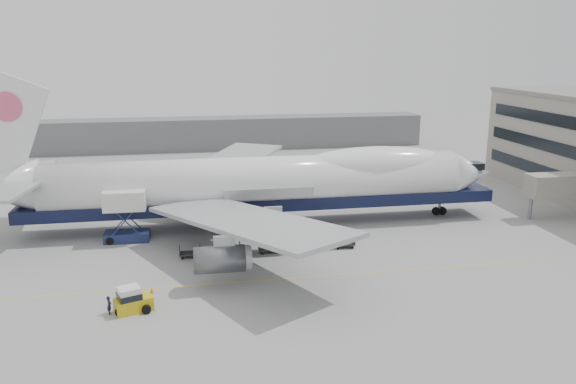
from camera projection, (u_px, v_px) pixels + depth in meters
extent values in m
plane|color=gray|center=(272.00, 258.00, 61.07)|extent=(260.00, 260.00, 0.00)
cube|color=gold|center=(281.00, 279.00, 55.34)|extent=(60.00, 0.15, 0.01)
cube|color=gray|center=(560.00, 185.00, 74.43)|extent=(9.00, 3.00, 3.00)
cylinder|color=slate|center=(530.00, 208.00, 74.49)|extent=(0.50, 0.50, 3.00)
cube|color=slate|center=(181.00, 134.00, 125.20)|extent=(110.00, 8.00, 7.00)
cylinder|color=white|center=(257.00, 182.00, 71.08)|extent=(52.00, 6.40, 6.40)
cube|color=black|center=(265.00, 201.00, 71.89)|extent=(60.00, 5.76, 1.50)
cone|color=white|center=(469.00, 173.00, 76.06)|extent=(6.00, 6.40, 6.40)
ellipsoid|color=white|center=(375.00, 164.00, 73.32)|extent=(20.67, 5.78, 4.56)
cube|color=white|center=(5.00, 128.00, 64.24)|extent=(10.52, 0.50, 13.56)
cylinder|color=#D85475|center=(7.00, 106.00, 63.71)|extent=(3.40, 0.30, 3.40)
cube|color=#9EA0A3|center=(245.00, 221.00, 57.11)|extent=(20.35, 26.74, 2.26)
cube|color=#9EA0A3|center=(226.00, 165.00, 84.33)|extent=(20.35, 26.74, 2.26)
cylinder|color=#595B60|center=(205.00, 173.00, 88.86)|extent=(4.80, 2.60, 2.60)
cylinder|color=#595B60|center=(249.00, 185.00, 81.31)|extent=(4.80, 2.60, 2.60)
cylinder|color=#595B60|center=(269.00, 227.00, 62.25)|extent=(4.80, 2.60, 2.60)
cylinder|color=#595B60|center=(219.00, 259.00, 52.64)|extent=(4.80, 2.60, 2.60)
cylinder|color=slate|center=(440.00, 206.00, 76.48)|extent=(0.36, 0.36, 2.50)
cylinder|color=black|center=(439.00, 211.00, 76.65)|extent=(1.10, 0.45, 1.10)
cylinder|color=slate|center=(236.00, 224.00, 68.82)|extent=(0.36, 0.36, 2.50)
cylinder|color=black|center=(237.00, 229.00, 68.99)|extent=(1.10, 0.45, 1.10)
cylinder|color=slate|center=(232.00, 210.00, 74.54)|extent=(0.36, 0.36, 2.50)
cylinder|color=black|center=(233.00, 215.00, 74.71)|extent=(1.10, 0.45, 1.10)
cube|color=navy|center=(127.00, 236.00, 66.29)|extent=(5.27, 2.64, 1.14)
cube|color=silver|center=(125.00, 200.00, 65.18)|extent=(4.86, 2.84, 2.29)
cube|color=navy|center=(125.00, 221.00, 64.64)|extent=(3.71, 0.22, 4.10)
cube|color=navy|center=(127.00, 215.00, 66.82)|extent=(3.71, 0.22, 4.10)
cube|color=slate|center=(126.00, 196.00, 66.77)|extent=(2.53, 1.32, 0.15)
cylinder|color=black|center=(110.00, 241.00, 65.00)|extent=(0.94, 0.36, 0.94)
cylinder|color=black|center=(112.00, 235.00, 66.98)|extent=(0.94, 0.36, 0.94)
cylinder|color=black|center=(143.00, 239.00, 65.64)|extent=(0.94, 0.36, 0.94)
cylinder|color=black|center=(144.00, 233.00, 67.62)|extent=(0.94, 0.36, 0.94)
cube|color=gold|center=(134.00, 304.00, 48.54)|extent=(3.49, 2.64, 1.22)
cube|color=silver|center=(129.00, 293.00, 48.10)|extent=(2.20, 2.07, 1.11)
cube|color=black|center=(129.00, 296.00, 48.16)|extent=(2.35, 2.21, 0.55)
cylinder|color=black|center=(120.00, 312.00, 47.72)|extent=(0.78, 0.33, 0.78)
cylinder|color=black|center=(122.00, 304.00, 49.10)|extent=(0.78, 0.33, 0.78)
cylinder|color=black|center=(146.00, 309.00, 48.10)|extent=(0.78, 0.33, 0.78)
cylinder|color=black|center=(148.00, 302.00, 49.48)|extent=(0.78, 0.33, 0.78)
imported|color=black|center=(109.00, 305.00, 47.96)|extent=(0.49, 0.66, 1.64)
cone|color=orange|center=(152.00, 290.00, 52.20)|extent=(0.35, 0.35, 0.54)
cube|color=orange|center=(152.00, 293.00, 52.26)|extent=(0.37, 0.37, 0.03)
cube|color=#2D2D30|center=(190.00, 253.00, 61.10)|extent=(2.30, 1.35, 0.18)
cube|color=#2D2D30|center=(180.00, 250.00, 60.81)|extent=(0.08, 1.35, 0.90)
cube|color=#2D2D30|center=(200.00, 249.00, 61.18)|extent=(0.08, 1.35, 0.90)
cylinder|color=black|center=(182.00, 258.00, 60.50)|extent=(0.30, 0.12, 0.30)
cylinder|color=black|center=(182.00, 255.00, 61.55)|extent=(0.30, 0.12, 0.30)
cylinder|color=black|center=(198.00, 257.00, 60.79)|extent=(0.30, 0.12, 0.30)
cylinder|color=black|center=(198.00, 254.00, 61.84)|extent=(0.30, 0.12, 0.30)
cube|color=#2D2D30|center=(230.00, 251.00, 61.84)|extent=(2.30, 1.35, 0.18)
cube|color=#2D2D30|center=(220.00, 248.00, 61.55)|extent=(0.08, 1.35, 0.90)
cube|color=#2D2D30|center=(240.00, 247.00, 61.93)|extent=(0.08, 1.35, 0.90)
cylinder|color=black|center=(223.00, 256.00, 61.24)|extent=(0.30, 0.12, 0.30)
cylinder|color=black|center=(222.00, 252.00, 62.29)|extent=(0.30, 0.12, 0.30)
cylinder|color=black|center=(238.00, 255.00, 61.54)|extent=(0.30, 0.12, 0.30)
cylinder|color=black|center=(237.00, 251.00, 62.58)|extent=(0.30, 0.12, 0.30)
cube|color=#2D2D30|center=(269.00, 248.00, 62.58)|extent=(2.30, 1.35, 0.18)
cube|color=#2D2D30|center=(259.00, 246.00, 62.30)|extent=(0.08, 1.35, 0.90)
cube|color=#2D2D30|center=(279.00, 244.00, 62.67)|extent=(0.08, 1.35, 0.90)
cylinder|color=black|center=(262.00, 253.00, 61.99)|extent=(0.30, 0.12, 0.30)
cylinder|color=black|center=(261.00, 250.00, 63.04)|extent=(0.30, 0.12, 0.30)
cylinder|color=black|center=(277.00, 252.00, 62.28)|extent=(0.30, 0.12, 0.30)
cylinder|color=black|center=(276.00, 249.00, 63.33)|extent=(0.30, 0.12, 0.30)
cube|color=#2D2D30|center=(307.00, 246.00, 63.33)|extent=(2.30, 1.35, 0.18)
cube|color=#2D2D30|center=(297.00, 243.00, 63.04)|extent=(0.08, 1.35, 0.90)
cube|color=#2D2D30|center=(316.00, 242.00, 63.42)|extent=(0.08, 1.35, 0.90)
cylinder|color=black|center=(301.00, 251.00, 62.73)|extent=(0.30, 0.12, 0.30)
cylinder|color=black|center=(299.00, 247.00, 63.78)|extent=(0.30, 0.12, 0.30)
cylinder|color=black|center=(315.00, 250.00, 63.03)|extent=(0.30, 0.12, 0.30)
cylinder|color=black|center=(313.00, 246.00, 64.07)|extent=(0.30, 0.12, 0.30)
cube|color=#2D2D30|center=(344.00, 244.00, 64.07)|extent=(2.30, 1.35, 0.18)
cube|color=#2D2D30|center=(335.00, 241.00, 63.79)|extent=(0.08, 1.35, 0.90)
cube|color=#2D2D30|center=(353.00, 240.00, 64.16)|extent=(0.08, 1.35, 0.90)
cylinder|color=black|center=(338.00, 248.00, 63.48)|extent=(0.30, 0.12, 0.30)
cylinder|color=black|center=(336.00, 245.00, 64.53)|extent=(0.30, 0.12, 0.30)
cylinder|color=black|center=(353.00, 247.00, 63.77)|extent=(0.30, 0.12, 0.30)
cylinder|color=black|center=(350.00, 244.00, 64.82)|extent=(0.30, 0.12, 0.30)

